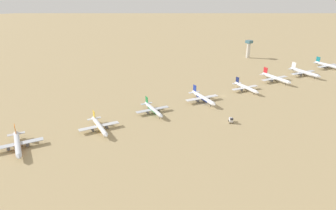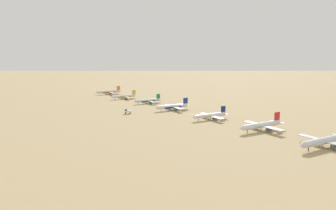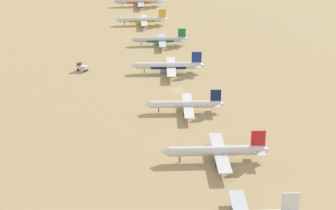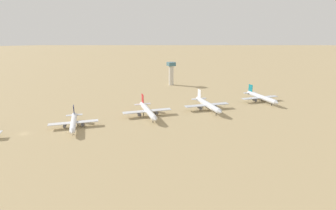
{
  "view_description": "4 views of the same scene",
  "coord_description": "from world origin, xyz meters",
  "px_view_note": "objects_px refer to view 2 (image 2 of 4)",
  "views": [
    {
      "loc": [
        178.51,
        -172.88,
        90.15
      ],
      "look_at": [
        -2.07,
        -56.64,
        3.12
      ],
      "focal_mm": 31.93,
      "sensor_mm": 36.0,
      "label": 1
    },
    {
      "loc": [
        157.91,
        191.56,
        48.92
      ],
      "look_at": [
        12.31,
        -16.06,
        6.97
      ],
      "focal_mm": 31.67,
      "sensor_mm": 36.0,
      "label": 2
    },
    {
      "loc": [
        41.94,
        267.8,
        103.47
      ],
      "look_at": [
        8.23,
        24.91,
        3.27
      ],
      "focal_mm": 68.46,
      "sensor_mm": 36.0,
      "label": 3
    },
    {
      "loc": [
        153.27,
        18.84,
        53.34
      ],
      "look_at": [
        -9.17,
        87.69,
        4.06
      ],
      "focal_mm": 28.63,
      "sensor_mm": 36.0,
      "label": 4
    }
  ],
  "objects_px": {
    "parked_jet_3": "(173,106)",
    "parked_jet_5": "(262,125)",
    "parked_jet_1": "(124,96)",
    "parked_jet_2": "(148,100)",
    "service_truck": "(128,111)",
    "parked_jet_0": "(109,92)",
    "parked_jet_4": "(211,115)",
    "parked_jet_6": "(325,141)"
  },
  "relations": [
    {
      "from": "parked_jet_5",
      "to": "service_truck",
      "type": "bearing_deg",
      "value": -66.19
    },
    {
      "from": "parked_jet_3",
      "to": "parked_jet_0",
      "type": "bearing_deg",
      "value": -89.57
    },
    {
      "from": "parked_jet_2",
      "to": "service_truck",
      "type": "distance_m",
      "value": 57.87
    },
    {
      "from": "parked_jet_3",
      "to": "parked_jet_4",
      "type": "xyz_separation_m",
      "value": [
        -0.12,
        49.86,
        -0.22
      ]
    },
    {
      "from": "parked_jet_1",
      "to": "parked_jet_3",
      "type": "relative_size",
      "value": 0.91
    },
    {
      "from": "parked_jet_2",
      "to": "parked_jet_6",
      "type": "distance_m",
      "value": 184.43
    },
    {
      "from": "parked_jet_0",
      "to": "parked_jet_2",
      "type": "height_order",
      "value": "parked_jet_0"
    },
    {
      "from": "service_truck",
      "to": "parked_jet_6",
      "type": "bearing_deg",
      "value": 106.39
    },
    {
      "from": "parked_jet_2",
      "to": "service_truck",
      "type": "height_order",
      "value": "parked_jet_2"
    },
    {
      "from": "parked_jet_0",
      "to": "service_truck",
      "type": "distance_m",
      "value": 137.44
    },
    {
      "from": "parked_jet_3",
      "to": "parked_jet_5",
      "type": "bearing_deg",
      "value": 92.25
    },
    {
      "from": "parked_jet_6",
      "to": "parked_jet_1",
      "type": "bearing_deg",
      "value": -88.77
    },
    {
      "from": "parked_jet_1",
      "to": "parked_jet_3",
      "type": "xyz_separation_m",
      "value": [
        -3.82,
        90.55,
        0.32
      ]
    },
    {
      "from": "parked_jet_5",
      "to": "service_truck",
      "type": "relative_size",
      "value": 6.9
    },
    {
      "from": "parked_jet_1",
      "to": "parked_jet_6",
      "type": "xyz_separation_m",
      "value": [
        -4.9,
        228.64,
        0.63
      ]
    },
    {
      "from": "parked_jet_0",
      "to": "parked_jet_1",
      "type": "distance_m",
      "value": 49.18
    },
    {
      "from": "parked_jet_5",
      "to": "parked_jet_6",
      "type": "relative_size",
      "value": 0.98
    },
    {
      "from": "parked_jet_0",
      "to": "parked_jet_3",
      "type": "bearing_deg",
      "value": 90.43
    },
    {
      "from": "parked_jet_6",
      "to": "parked_jet_3",
      "type": "bearing_deg",
      "value": -89.55
    },
    {
      "from": "parked_jet_2",
      "to": "parked_jet_1",
      "type": "bearing_deg",
      "value": -82.87
    },
    {
      "from": "parked_jet_0",
      "to": "service_truck",
      "type": "height_order",
      "value": "parked_jet_0"
    },
    {
      "from": "parked_jet_6",
      "to": "service_truck",
      "type": "height_order",
      "value": "parked_jet_6"
    },
    {
      "from": "parked_jet_0",
      "to": "parked_jet_4",
      "type": "bearing_deg",
      "value": 90.35
    },
    {
      "from": "parked_jet_2",
      "to": "service_truck",
      "type": "xyz_separation_m",
      "value": [
        43.75,
        37.87,
        -1.02
      ]
    },
    {
      "from": "parked_jet_2",
      "to": "service_truck",
      "type": "bearing_deg",
      "value": 40.88
    },
    {
      "from": "service_truck",
      "to": "parked_jet_3",
      "type": "bearing_deg",
      "value": 168.6
    },
    {
      "from": "parked_jet_5",
      "to": "parked_jet_6",
      "type": "bearing_deg",
      "value": 86.45
    },
    {
      "from": "parked_jet_1",
      "to": "parked_jet_6",
      "type": "bearing_deg",
      "value": 91.23
    },
    {
      "from": "parked_jet_0",
      "to": "parked_jet_4",
      "type": "xyz_separation_m",
      "value": [
        -1.16,
        189.51,
        -0.11
      ]
    },
    {
      "from": "parked_jet_1",
      "to": "parked_jet_4",
      "type": "relative_size",
      "value": 0.98
    },
    {
      "from": "parked_jet_1",
      "to": "service_truck",
      "type": "bearing_deg",
      "value": 65.03
    },
    {
      "from": "parked_jet_3",
      "to": "parked_jet_5",
      "type": "relative_size",
      "value": 0.93
    },
    {
      "from": "parked_jet_3",
      "to": "parked_jet_1",
      "type": "bearing_deg",
      "value": -87.59
    },
    {
      "from": "parked_jet_2",
      "to": "parked_jet_4",
      "type": "distance_m",
      "value": 96.22
    },
    {
      "from": "parked_jet_1",
      "to": "parked_jet_3",
      "type": "height_order",
      "value": "parked_jet_3"
    },
    {
      "from": "parked_jet_2",
      "to": "parked_jet_0",
      "type": "bearing_deg",
      "value": -88.31
    },
    {
      "from": "parked_jet_5",
      "to": "service_truck",
      "type": "xyz_separation_m",
      "value": [
        45.77,
        -103.74,
        -1.72
      ]
    },
    {
      "from": "parked_jet_5",
      "to": "parked_jet_6",
      "type": "xyz_separation_m",
      "value": [
        2.65,
        42.82,
        0.01
      ]
    },
    {
      "from": "parked_jet_1",
      "to": "service_truck",
      "type": "distance_m",
      "value": 90.55
    },
    {
      "from": "parked_jet_5",
      "to": "parked_jet_0",
      "type": "bearing_deg",
      "value": -88.84
    },
    {
      "from": "parked_jet_2",
      "to": "parked_jet_6",
      "type": "height_order",
      "value": "parked_jet_6"
    },
    {
      "from": "parked_jet_1",
      "to": "parked_jet_4",
      "type": "bearing_deg",
      "value": 91.61
    }
  ]
}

